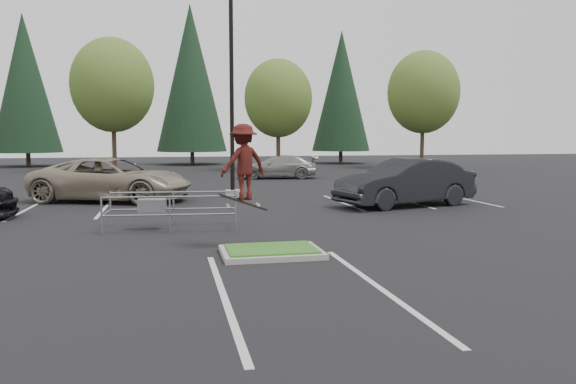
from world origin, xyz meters
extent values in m
plane|color=black|center=(0.00, 0.00, 0.00)|extent=(120.00, 120.00, 0.00)
cube|color=gray|center=(0.00, 0.00, 0.06)|extent=(2.20, 1.60, 0.12)
cube|color=#316720|center=(0.00, 0.00, 0.13)|extent=(1.95, 1.35, 0.05)
cube|color=beige|center=(-4.50, 9.00, 0.00)|extent=(0.12, 5.20, 0.01)
cube|color=beige|center=(-7.20, 9.00, 0.00)|extent=(0.12, 5.20, 0.01)
cube|color=beige|center=(4.50, 9.00, 0.00)|extent=(0.12, 5.20, 0.01)
cube|color=beige|center=(7.20, 9.00, 0.00)|extent=(0.12, 5.20, 0.01)
cube|color=beige|center=(9.90, 9.00, 0.00)|extent=(0.12, 5.20, 0.01)
cube|color=beige|center=(-1.35, -3.00, 0.00)|extent=(0.12, 6.00, 0.01)
cube|color=beige|center=(1.35, -3.00, 0.00)|extent=(0.12, 6.00, 0.01)
cube|color=gray|center=(0.50, 12.00, 0.15)|extent=(0.60, 0.60, 0.30)
cylinder|color=black|center=(0.50, 12.00, 5.00)|extent=(0.18, 0.18, 10.00)
cylinder|color=#38281C|center=(-6.00, 30.50, 1.75)|extent=(0.32, 0.32, 3.50)
ellipsoid|color=#3E6123|center=(-6.00, 30.50, 6.26)|extent=(5.89, 5.89, 6.77)
sphere|color=#3E6123|center=(-5.40, 30.20, 5.52)|extent=(3.68, 3.68, 3.68)
sphere|color=#3E6123|center=(-6.50, 30.90, 5.70)|extent=(4.05, 4.05, 4.05)
cylinder|color=#38281C|center=(6.00, 29.80, 1.52)|extent=(0.32, 0.32, 3.04)
ellipsoid|color=#3E6123|center=(6.00, 29.80, 5.44)|extent=(5.12, 5.12, 5.89)
sphere|color=#3E6123|center=(6.60, 29.50, 4.80)|extent=(3.20, 3.20, 3.20)
sphere|color=#3E6123|center=(5.50, 30.20, 4.96)|extent=(3.52, 3.52, 3.52)
cylinder|color=#38281C|center=(18.00, 30.30, 1.71)|extent=(0.32, 0.32, 3.42)
ellipsoid|color=#3E6123|center=(18.00, 30.30, 6.12)|extent=(5.76, 5.76, 6.62)
sphere|color=#3E6123|center=(18.60, 30.00, 5.40)|extent=(3.60, 3.60, 3.60)
sphere|color=#3E6123|center=(17.50, 30.70, 5.58)|extent=(3.96, 3.96, 3.96)
cylinder|color=#38281C|center=(-14.00, 40.00, 0.60)|extent=(0.36, 0.36, 1.20)
cone|color=black|center=(-14.00, 40.00, 7.10)|extent=(5.72, 5.72, 11.80)
cylinder|color=#38281C|center=(0.00, 40.50, 0.60)|extent=(0.36, 0.36, 1.20)
cone|color=black|center=(0.00, 40.50, 7.85)|extent=(6.38, 6.38, 13.30)
cylinder|color=#38281C|center=(14.00, 39.50, 0.60)|extent=(0.36, 0.36, 1.20)
cone|color=black|center=(14.00, 39.50, 6.85)|extent=(5.50, 5.50, 11.30)
cylinder|color=gray|center=(-3.98, 3.53, 0.52)|extent=(0.05, 0.05, 1.03)
cylinder|color=gray|center=(-3.87, 4.78, 0.52)|extent=(0.05, 0.05, 1.03)
cylinder|color=gray|center=(-2.18, 3.37, 0.52)|extent=(0.05, 0.05, 1.03)
cylinder|color=gray|center=(-2.07, 4.63, 0.52)|extent=(0.05, 0.05, 1.03)
cylinder|color=gray|center=(-0.39, 3.22, 0.52)|extent=(0.05, 0.05, 1.03)
cylinder|color=gray|center=(-0.28, 4.47, 0.52)|extent=(0.05, 0.05, 1.03)
cylinder|color=gray|center=(-2.18, 3.37, 0.49)|extent=(3.59, 0.36, 0.04)
cylinder|color=gray|center=(-2.18, 3.37, 0.99)|extent=(3.59, 0.36, 0.04)
cylinder|color=gray|center=(-2.07, 4.63, 0.49)|extent=(3.59, 0.36, 0.04)
cylinder|color=gray|center=(-2.07, 4.63, 0.99)|extent=(3.59, 0.36, 0.04)
cube|color=gray|center=(-2.67, 4.05, 0.65)|extent=(0.80, 0.53, 0.43)
cube|color=black|center=(-0.50, 1.00, 1.08)|extent=(1.14, 0.43, 0.44)
cylinder|color=beige|center=(-0.85, 0.88, 1.01)|extent=(0.07, 0.04, 0.07)
cylinder|color=beige|center=(-0.85, 1.12, 1.01)|extent=(0.07, 0.04, 0.07)
cylinder|color=beige|center=(-0.14, 0.88, 1.01)|extent=(0.07, 0.04, 0.07)
cylinder|color=beige|center=(-0.14, 1.12, 1.01)|extent=(0.07, 0.04, 0.07)
imported|color=maroon|center=(-0.50, 1.00, 2.02)|extent=(1.33, 1.08, 1.79)
imported|color=gray|center=(-4.50, 11.50, 0.88)|extent=(6.93, 4.93, 1.75)
imported|color=black|center=(6.50, 7.54, 0.89)|extent=(5.70, 3.21, 1.78)
imported|color=gray|center=(4.47, 22.00, 0.71)|extent=(5.13, 2.61, 1.42)
camera|label=1|loc=(-2.20, -12.06, 2.64)|focal=35.00mm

